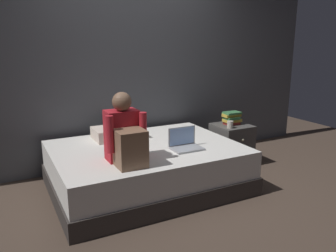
{
  "coord_description": "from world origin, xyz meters",
  "views": [
    {
      "loc": [
        -1.59,
        -2.93,
        1.58
      ],
      "look_at": [
        -0.03,
        0.1,
        0.73
      ],
      "focal_mm": 36.31,
      "sensor_mm": 36.0,
      "label": 1
    }
  ],
  "objects_px": {
    "pillow": "(118,132)",
    "mug": "(230,125)",
    "book_stack": "(232,118)",
    "bed": "(146,167)",
    "nightstand": "(231,144)",
    "person_sitting": "(125,136)",
    "laptop": "(185,143)"
  },
  "relations": [
    {
      "from": "pillow",
      "to": "mug",
      "type": "xyz_separation_m",
      "value": [
        1.33,
        -0.39,
        0.03
      ]
    },
    {
      "from": "mug",
      "to": "book_stack",
      "type": "bearing_deg",
      "value": 46.76
    },
    {
      "from": "pillow",
      "to": "book_stack",
      "type": "bearing_deg",
      "value": -9.7
    },
    {
      "from": "bed",
      "to": "book_stack",
      "type": "relative_size",
      "value": 8.58
    },
    {
      "from": "bed",
      "to": "pillow",
      "type": "bearing_deg",
      "value": 109.55
    },
    {
      "from": "bed",
      "to": "pillow",
      "type": "distance_m",
      "value": 0.57
    },
    {
      "from": "pillow",
      "to": "nightstand",
      "type": "bearing_deg",
      "value": -10.5
    },
    {
      "from": "bed",
      "to": "person_sitting",
      "type": "height_order",
      "value": "person_sitting"
    },
    {
      "from": "nightstand",
      "to": "laptop",
      "type": "relative_size",
      "value": 1.65
    },
    {
      "from": "bed",
      "to": "laptop",
      "type": "height_order",
      "value": "laptop"
    },
    {
      "from": "nightstand",
      "to": "book_stack",
      "type": "xyz_separation_m",
      "value": [
        0.0,
        0.02,
        0.35
      ]
    },
    {
      "from": "laptop",
      "to": "book_stack",
      "type": "bearing_deg",
      "value": 25.68
    },
    {
      "from": "nightstand",
      "to": "book_stack",
      "type": "relative_size",
      "value": 2.26
    },
    {
      "from": "pillow",
      "to": "book_stack",
      "type": "distance_m",
      "value": 1.49
    },
    {
      "from": "laptop",
      "to": "pillow",
      "type": "height_order",
      "value": "laptop"
    },
    {
      "from": "bed",
      "to": "nightstand",
      "type": "distance_m",
      "value": 1.31
    },
    {
      "from": "nightstand",
      "to": "pillow",
      "type": "relative_size",
      "value": 0.94
    },
    {
      "from": "nightstand",
      "to": "person_sitting",
      "type": "bearing_deg",
      "value": -161.89
    },
    {
      "from": "person_sitting",
      "to": "pillow",
      "type": "relative_size",
      "value": 1.17
    },
    {
      "from": "person_sitting",
      "to": "book_stack",
      "type": "relative_size",
      "value": 2.81
    },
    {
      "from": "pillow",
      "to": "book_stack",
      "type": "relative_size",
      "value": 2.4
    },
    {
      "from": "book_stack",
      "to": "mug",
      "type": "height_order",
      "value": "book_stack"
    },
    {
      "from": "bed",
      "to": "person_sitting",
      "type": "relative_size",
      "value": 3.05
    },
    {
      "from": "laptop",
      "to": "book_stack",
      "type": "xyz_separation_m",
      "value": [
        0.97,
        0.47,
        0.08
      ]
    },
    {
      "from": "bed",
      "to": "nightstand",
      "type": "height_order",
      "value": "nightstand"
    },
    {
      "from": "laptop",
      "to": "pillow",
      "type": "distance_m",
      "value": 0.87
    },
    {
      "from": "nightstand",
      "to": "laptop",
      "type": "bearing_deg",
      "value": -155.27
    },
    {
      "from": "book_stack",
      "to": "pillow",
      "type": "bearing_deg",
      "value": 170.3
    },
    {
      "from": "bed",
      "to": "book_stack",
      "type": "bearing_deg",
      "value": 8.74
    },
    {
      "from": "nightstand",
      "to": "pillow",
      "type": "xyz_separation_m",
      "value": [
        -1.46,
        0.27,
        0.28
      ]
    },
    {
      "from": "laptop",
      "to": "pillow",
      "type": "bearing_deg",
      "value": 124.58
    },
    {
      "from": "bed",
      "to": "pillow",
      "type": "xyz_separation_m",
      "value": [
        -0.16,
        0.45,
        0.31
      ]
    }
  ]
}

